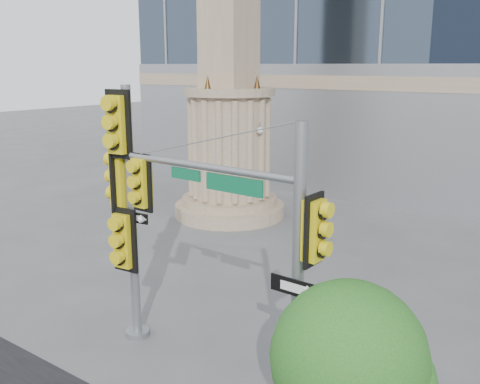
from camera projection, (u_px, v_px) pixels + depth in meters
The scene contains 5 objects.
ground at pixel (199, 356), 11.20m from camera, with size 120.00×120.00×0.00m, color #545456.
monument at pixel (229, 77), 20.44m from camera, with size 4.40×4.40×16.60m.
main_signal_pole at pixel (248, 242), 8.49m from camera, with size 4.02×0.49×5.18m.
secondary_signal_pole at pixel (125, 196), 11.23m from camera, with size 0.99×0.73×5.56m.
street_tree at pixel (351, 365), 6.93m from camera, with size 2.10×2.05×3.27m.
Camera 1 is at (6.62, -7.67, 5.95)m, focal length 40.00 mm.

